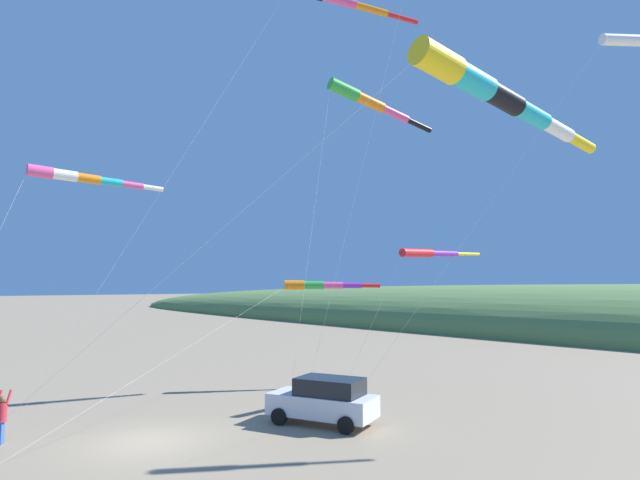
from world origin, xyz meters
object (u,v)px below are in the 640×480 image
(kite_windsock_checkered_midright, at_px, (336,0))
(person_child_green_jacket, at_px, (2,415))
(kite_windsock_teal_far_right, at_px, (81,178))
(kite_windsock_orange_high_right, at_px, (493,93))
(kite_windsock_magenta_far_left, at_px, (319,285))
(parked_car, at_px, (324,400))
(cooler_box, at_px, (362,405))
(kite_windsock_yellow_midlevel, at_px, (432,253))
(kite_windsock_purple_drifting, at_px, (368,101))

(kite_windsock_checkered_midright, bearing_deg, person_child_green_jacket, 171.23)
(kite_windsock_teal_far_right, bearing_deg, kite_windsock_orange_high_right, -70.77)
(person_child_green_jacket, bearing_deg, kite_windsock_magenta_far_left, 2.13)
(parked_car, height_order, kite_windsock_teal_far_right, kite_windsock_teal_far_right)
(kite_windsock_magenta_far_left, height_order, kite_windsock_orange_high_right, kite_windsock_orange_high_right)
(cooler_box, xyz_separation_m, kite_windsock_checkered_midright, (1.10, 2.75, 20.53))
(kite_windsock_checkered_midright, xyz_separation_m, kite_windsock_orange_high_right, (-5.73, -12.17, -9.94))
(kite_windsock_magenta_far_left, xyz_separation_m, kite_windsock_checkered_midright, (-1.24, -2.78, 15.18))
(cooler_box, distance_m, kite_windsock_magenta_far_left, 8.04)
(cooler_box, height_order, kite_windsock_teal_far_right, kite_windsock_teal_far_right)
(parked_car, xyz_separation_m, kite_windsock_checkered_midright, (3.95, 3.37, 19.79))
(kite_windsock_magenta_far_left, height_order, kite_windsock_yellow_midlevel, kite_windsock_yellow_midlevel)
(kite_windsock_yellow_midlevel, bearing_deg, cooler_box, 173.29)
(kite_windsock_teal_far_right, bearing_deg, cooler_box, -33.28)
(person_child_green_jacket, relative_size, kite_windsock_purple_drifting, 0.11)
(kite_windsock_magenta_far_left, xyz_separation_m, kite_windsock_teal_far_right, (-12.61, 1.22, 4.60))
(cooler_box, xyz_separation_m, kite_windsock_magenta_far_left, (2.34, 5.52, 5.35))
(cooler_box, bearing_deg, kite_windsock_checkered_midright, 68.25)
(cooler_box, height_order, kite_windsock_purple_drifting, kite_windsock_purple_drifting)
(kite_windsock_orange_high_right, bearing_deg, parked_car, 78.58)
(person_child_green_jacket, bearing_deg, cooler_box, -20.59)
(kite_windsock_purple_drifting, xyz_separation_m, kite_windsock_yellow_midlevel, (0.18, -4.18, -9.04))
(kite_windsock_yellow_midlevel, distance_m, kite_windsock_orange_high_right, 13.33)
(cooler_box, height_order, kite_windsock_magenta_far_left, kite_windsock_magenta_far_left)
(person_child_green_jacket, xyz_separation_m, kite_windsock_orange_high_right, (8.53, -14.37, 9.80))
(parked_car, relative_size, cooler_box, 7.50)
(kite_windsock_yellow_midlevel, relative_size, kite_windsock_teal_far_right, 1.02)
(cooler_box, relative_size, person_child_green_jacket, 0.34)
(parked_car, height_order, kite_windsock_purple_drifting, kite_windsock_purple_drifting)
(person_child_green_jacket, relative_size, kite_windsock_teal_far_right, 0.17)
(person_child_green_jacket, xyz_separation_m, kite_windsock_magenta_far_left, (15.50, 0.58, 4.57))
(kite_windsock_checkered_midright, bearing_deg, kite_windsock_purple_drifting, 14.86)
(parked_car, relative_size, kite_windsock_yellow_midlevel, 0.44)
(person_child_green_jacket, bearing_deg, kite_windsock_teal_far_right, 31.89)
(person_child_green_jacket, distance_m, kite_windsock_teal_far_right, 9.78)
(kite_windsock_orange_high_right, bearing_deg, kite_windsock_checkered_midright, 64.79)
(person_child_green_jacket, distance_m, kite_windsock_checkered_midright, 24.45)
(kite_windsock_yellow_midlevel, bearing_deg, parked_car, -179.41)
(parked_car, relative_size, kite_windsock_checkered_midright, 0.22)
(parked_car, relative_size, kite_windsock_teal_far_right, 0.45)
(parked_car, xyz_separation_m, cooler_box, (2.85, 0.62, -0.74))
(kite_windsock_purple_drifting, bearing_deg, person_child_green_jacket, 175.76)
(kite_windsock_teal_far_right, bearing_deg, kite_windsock_yellow_midlevel, -26.05)
(parked_car, height_order, kite_windsock_checkered_midright, kite_windsock_checkered_midright)
(kite_windsock_checkered_midright, bearing_deg, kite_windsock_magenta_far_left, 65.85)
(person_child_green_jacket, relative_size, kite_windsock_magenta_far_left, 0.10)
(person_child_green_jacket, height_order, kite_windsock_orange_high_right, kite_windsock_orange_high_right)
(kite_windsock_teal_far_right, bearing_deg, kite_windsock_magenta_far_left, -5.53)
(cooler_box, xyz_separation_m, person_child_green_jacket, (-13.16, 4.94, 0.79))
(person_child_green_jacket, bearing_deg, kite_windsock_orange_high_right, -59.32)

